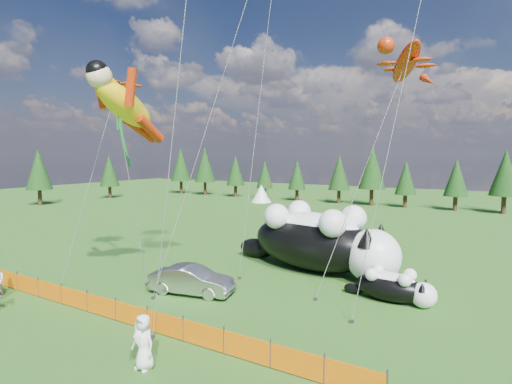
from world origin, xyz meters
TOP-DOWN VIEW (x-y plane):
  - ground at (0.00, 0.00)m, footprint 160.00×160.00m
  - safety_fence at (0.00, -3.00)m, footprint 22.06×0.06m
  - tree_line at (0.00, 45.00)m, footprint 90.00×4.00m
  - festival_tents at (11.00, 40.00)m, footprint 50.00×3.20m
  - cat_large at (4.05, 9.09)m, footprint 11.96×5.73m
  - cat_small at (9.36, 5.91)m, footprint 4.76×1.90m
  - car at (-0.33, 1.55)m, footprint 4.83×2.59m
  - spectator_e at (3.15, -5.28)m, footprint 0.98×0.66m
  - superhero_kite at (-4.00, 0.55)m, footprint 5.23×5.60m
  - gecko_kite at (8.45, 12.17)m, footprint 5.86×11.97m
  - flower_kite at (-7.13, 2.69)m, footprint 3.47×6.12m
  - diamond_kite_a at (0.26, 5.98)m, footprint 2.48×6.94m

SIDE VIEW (x-z plane):
  - ground at x=0.00m, z-range 0.00..0.00m
  - safety_fence at x=0.00m, z-range -0.05..1.05m
  - car at x=-0.33m, z-range 0.00..1.51m
  - cat_small at x=9.36m, z-range -0.04..1.68m
  - spectator_e at x=3.15m, z-range 0.00..1.97m
  - festival_tents at x=11.00m, z-range 0.00..2.80m
  - cat_large at x=4.05m, z-range -0.11..4.23m
  - tree_line at x=0.00m, z-range 0.00..8.00m
  - superhero_kite at x=-4.00m, z-range 3.92..16.55m
  - flower_kite at x=-7.13m, z-range 5.48..18.00m
  - gecko_kite at x=8.45m, z-range 5.43..21.21m
  - diamond_kite_a at x=0.26m, z-range 6.92..25.34m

